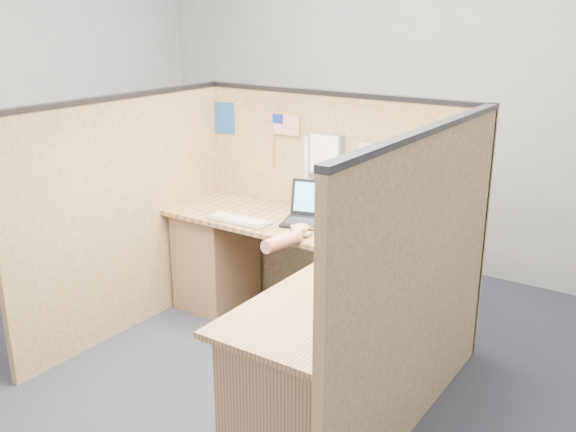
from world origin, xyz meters
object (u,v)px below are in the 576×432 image
Objects in this scene: mouse at (301,233)px; l_desk at (296,303)px; keyboard at (239,220)px; laptop at (316,213)px.

l_desk is at bearing -63.78° from mouse.
keyboard is at bearing 180.00° from mouse.
keyboard reaches higher than l_desk.
mouse is at bearing -93.01° from laptop.
keyboard is at bearing 161.36° from l_desk.
mouse is at bearing 116.22° from l_desk.
keyboard is at bearing -161.01° from laptop.
keyboard is (-0.56, 0.19, 0.35)m from l_desk.
mouse reaches higher than keyboard.
l_desk is 16.71× the size of mouse.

